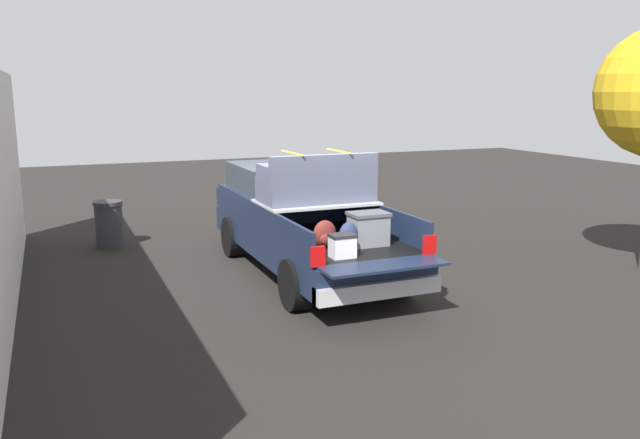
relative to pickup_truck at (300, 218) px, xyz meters
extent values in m
plane|color=black|center=(-0.35, 0.00, -0.95)|extent=(40.00, 40.00, 0.00)
cube|color=#162138|center=(-0.35, 0.00, -0.34)|extent=(5.50, 1.92, 0.48)
cube|color=black|center=(-1.55, 0.00, -0.08)|extent=(2.80, 1.80, 0.04)
cube|color=#162138|center=(-1.55, 0.93, 0.15)|extent=(2.80, 0.06, 0.50)
cube|color=#162138|center=(-1.55, -0.93, 0.15)|extent=(2.80, 0.06, 0.50)
cube|color=#162138|center=(-0.18, 0.00, 0.15)|extent=(0.06, 1.80, 0.50)
cube|color=#162138|center=(-3.23, 0.00, -0.08)|extent=(0.55, 1.80, 0.04)
cube|color=#B2B2B7|center=(-0.78, 0.00, 0.42)|extent=(1.25, 1.92, 0.04)
cube|color=#162138|center=(1.00, 0.00, 0.15)|extent=(2.30, 1.92, 0.50)
cube|color=#2D3842|center=(0.90, 0.00, 0.65)|extent=(1.94, 1.76, 0.50)
cube|color=#162138|center=(2.35, 0.00, 0.09)|extent=(0.40, 1.82, 0.38)
cube|color=#B2B2B7|center=(-3.07, 0.00, -0.46)|extent=(0.24, 1.92, 0.24)
cube|color=red|center=(-2.97, 0.88, 0.08)|extent=(0.06, 0.20, 0.28)
cube|color=red|center=(-2.97, -0.88, 0.08)|extent=(0.06, 0.20, 0.28)
cylinder|color=black|center=(1.40, 0.88, -0.56)|extent=(0.78, 0.30, 0.78)
cylinder|color=black|center=(1.40, -0.88, -0.56)|extent=(0.78, 0.30, 0.78)
cylinder|color=black|center=(-2.10, 0.88, -0.56)|extent=(0.78, 0.30, 0.78)
cylinder|color=black|center=(-2.10, -0.88, -0.56)|extent=(0.78, 0.30, 0.78)
cube|color=slate|center=(-2.13, -0.31, 0.17)|extent=(0.40, 0.55, 0.46)
cube|color=#505359|center=(-2.13, -0.31, 0.43)|extent=(0.44, 0.59, 0.05)
ellipsoid|color=#283351|center=(-2.29, 0.10, 0.15)|extent=(0.20, 0.30, 0.42)
ellipsoid|color=#283351|center=(-2.40, 0.10, 0.09)|extent=(0.09, 0.21, 0.19)
ellipsoid|color=maroon|center=(-1.97, 0.35, 0.14)|extent=(0.20, 0.37, 0.41)
ellipsoid|color=maroon|center=(-2.08, 0.35, 0.08)|extent=(0.09, 0.26, 0.18)
cube|color=white|center=(-2.65, 0.37, 0.09)|extent=(0.26, 0.34, 0.30)
cube|color=#262628|center=(-2.65, 0.37, 0.26)|extent=(0.28, 0.36, 0.04)
cube|color=#4C5166|center=(-0.78, 0.00, 0.65)|extent=(0.91, 1.87, 0.42)
cube|color=#4C5166|center=(-1.15, 0.00, 1.06)|extent=(0.16, 1.87, 0.40)
cube|color=#4C5166|center=(-0.73, 0.84, 0.97)|extent=(0.67, 0.20, 0.22)
cube|color=#4C5166|center=(-0.73, -0.83, 0.97)|extent=(0.67, 0.20, 0.22)
cube|color=yellow|center=(-0.78, 0.42, 1.27)|extent=(1.01, 0.03, 0.02)
cube|color=yellow|center=(-0.78, -0.42, 1.27)|extent=(1.01, 0.03, 0.02)
cylinder|color=#2D2D33|center=(3.10, 3.08, -0.50)|extent=(0.56, 0.56, 0.90)
cylinder|color=#2D2D33|center=(3.10, 3.08, -0.01)|extent=(0.60, 0.60, 0.08)
camera|label=1|loc=(-10.77, 4.12, 2.27)|focal=36.27mm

